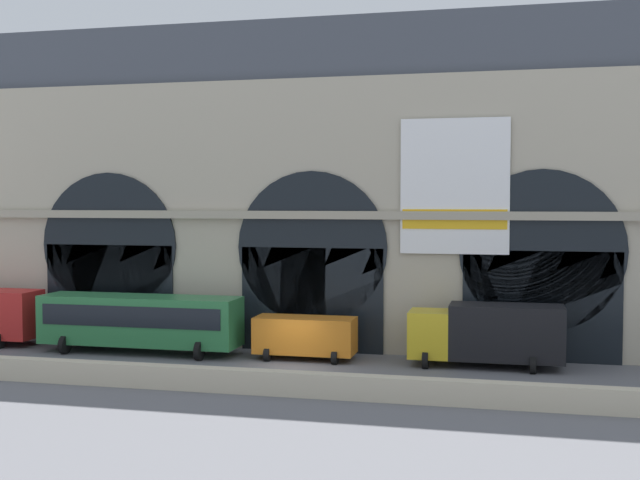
{
  "coord_description": "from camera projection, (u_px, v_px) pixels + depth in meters",
  "views": [
    {
      "loc": [
        10.39,
        -37.14,
        8.24
      ],
      "look_at": [
        0.46,
        5.0,
        6.1
      ],
      "focal_mm": 44.95,
      "sensor_mm": 36.0,
      "label": 1
    }
  ],
  "objects": [
    {
      "name": "ground_plane",
      "position": [
        287.0,
        370.0,
        38.89
      ],
      "size": [
        200.0,
        200.0,
        0.0
      ],
      "primitive_type": "plane",
      "color": "slate"
    },
    {
      "name": "quay_parapet_wall",
      "position": [
        256.0,
        382.0,
        34.09
      ],
      "size": [
        90.0,
        0.7,
        1.02
      ],
      "primitive_type": "cube",
      "color": "beige",
      "rests_on": "ground"
    },
    {
      "name": "station_building",
      "position": [
        323.0,
        189.0,
        45.74
      ],
      "size": [
        50.67,
        5.41,
        18.24
      ],
      "color": "#B2A891",
      "rests_on": "ground"
    },
    {
      "name": "bus_midwest",
      "position": [
        140.0,
        320.0,
        43.09
      ],
      "size": [
        11.0,
        3.25,
        3.1
      ],
      "color": "#2D7A42",
      "rests_on": "ground"
    },
    {
      "name": "van_center",
      "position": [
        305.0,
        335.0,
        41.43
      ],
      "size": [
        5.2,
        2.48,
        2.2
      ],
      "color": "orange",
      "rests_on": "ground"
    },
    {
      "name": "box_truck_mideast",
      "position": [
        488.0,
        333.0,
        39.45
      ],
      "size": [
        7.5,
        2.91,
        3.12
      ],
      "color": "gold",
      "rests_on": "ground"
    }
  ]
}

